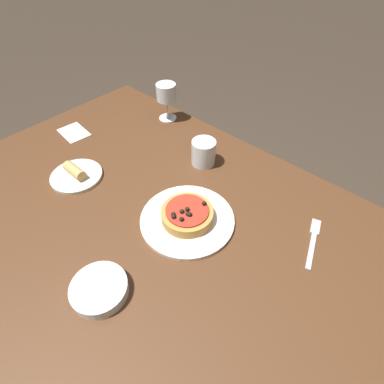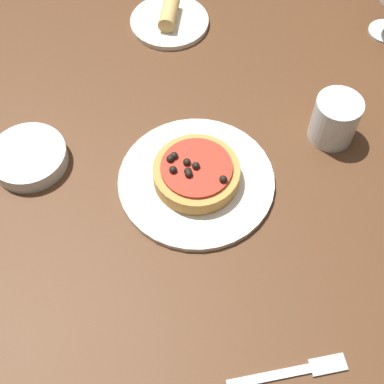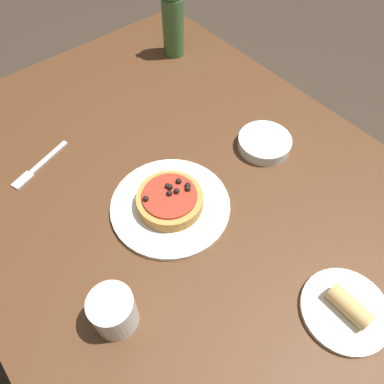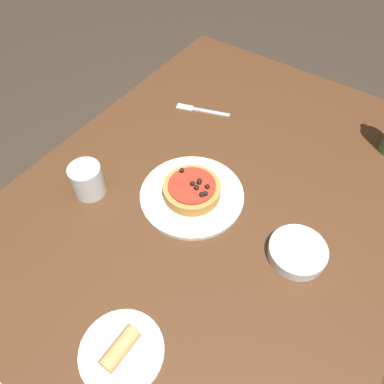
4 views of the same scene
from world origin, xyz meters
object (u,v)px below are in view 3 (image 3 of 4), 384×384
Objects in this scene: pizza at (170,200)px; fork at (38,167)px; side_bowl at (264,143)px; side_plate at (346,309)px; dinner_plate at (170,206)px; dining_table at (204,224)px; water_cup at (114,311)px; wine_bottle at (173,17)px.

pizza is 0.87× the size of fork.
side_plate reaches higher than side_bowl.
dinner_plate is 2.01× the size of side_bowl.
side_plate is (0.37, 0.06, 0.08)m from dining_table.
water_cup reaches higher than side_bowl.
side_plate is (0.42, 0.12, 0.01)m from dinner_plate.
dinner_plate is at bearing 120.64° from water_cup.
dinner_plate is (-0.06, -0.06, 0.08)m from dining_table.
dinner_plate is 0.32m from side_bowl.
dining_table is at bearing -78.95° from side_bowl.
fork is (-0.38, -0.25, 0.07)m from dining_table.
side_plate is (0.42, 0.12, -0.02)m from pizza.
fork is (-0.33, -0.51, -0.01)m from side_bowl.
wine_bottle is at bearing 170.67° from side_bowl.
fork is at bearing -122.61° from side_bowl.
wine_bottle is 0.97m from side_plate.
pizza is at bearing -38.84° from wine_bottle.
pizza reaches higher than side_plate.
water_cup is at bearing -127.63° from side_plate.
dinner_plate is 0.37m from fork.
dinner_plate is at bearing -164.72° from side_plate.
dinner_plate is 0.65m from wine_bottle.
water_cup is at bearing -59.36° from dinner_plate.
wine_bottle is 3.09× the size of water_cup.
water_cup is (0.15, -0.25, 0.04)m from dinner_plate.
water_cup is at bearing -75.99° from side_bowl.
side_bowl is (0.01, 0.32, 0.01)m from dinner_plate.
wine_bottle is at bearing 148.41° from dining_table.
wine_bottle is at bearing 134.83° from water_cup.
water_cup is at bearing -59.38° from pizza.
dining_table is 10.11× the size of pizza.
side_bowl is (-0.05, 0.26, 0.09)m from dining_table.
water_cup is 0.47m from fork.
dinner_plate is at bearing -38.85° from wine_bottle.
water_cup is (0.09, -0.31, 0.12)m from dining_table.
side_plate is at bearing 93.96° from fork.
dining_table is at bearing -31.59° from wine_bottle.
side_plate is at bearing -25.65° from side_bowl.
pizza reaches higher than dining_table.
side_bowl reaches higher than fork.
side_bowl is at bearing 128.94° from fork.
pizza is (-0.06, -0.06, 0.10)m from dining_table.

